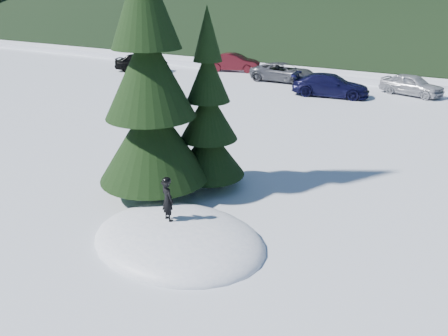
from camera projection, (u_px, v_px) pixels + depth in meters
The scene contains 10 objects.
ground at pixel (179, 241), 10.70m from camera, with size 200.00×200.00×0.00m, color white.
snow_mound at pixel (179, 241), 10.70m from camera, with size 4.48×3.52×0.96m, color white.
spruce_tall at pixel (149, 85), 11.94m from camera, with size 3.20×3.20×8.60m.
spruce_short at pixel (209, 121), 13.02m from camera, with size 2.20×2.20×5.37m.
child_skier at pixel (168, 200), 10.53m from camera, with size 0.39×0.25×1.06m, color black.
car_0 at pixel (142, 62), 33.37m from camera, with size 1.63×4.05×1.38m, color black.
car_1 at pixel (235, 62), 33.41m from camera, with size 1.41×4.04×1.33m, color #3C0A10.
car_2 at pixel (284, 72), 29.58m from camera, with size 2.05×4.46×1.24m, color #4F5057.
car_3 at pixel (331, 85), 25.39m from camera, with size 1.80×4.42×1.28m, color black.
car_4 at pixel (412, 85), 25.64m from camera, with size 1.45×3.61×1.23m, color #9D9EA5.
Camera 1 is at (5.79, -7.29, 5.67)m, focal length 35.00 mm.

